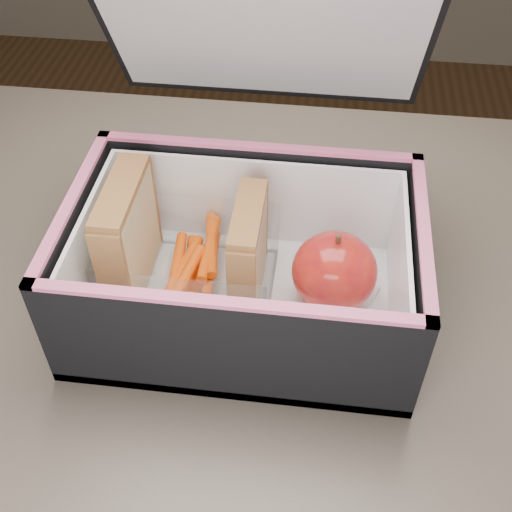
{
  "coord_description": "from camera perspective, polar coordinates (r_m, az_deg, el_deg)",
  "views": [
    {
      "loc": [
        -0.0,
        -0.39,
        1.24
      ],
      "look_at": [
        -0.05,
        0.03,
        0.81
      ],
      "focal_mm": 45.0,
      "sensor_mm": 36.0,
      "label": 1
    }
  ],
  "objects": [
    {
      "name": "kitchen_table",
      "position": [
        0.7,
        4.24,
        -11.17
      ],
      "size": [
        1.2,
        0.8,
        0.75
      ],
      "color": "brown",
      "rests_on": "ground"
    },
    {
      "name": "lunch_bag",
      "position": [
        0.59,
        -1.01,
        0.08
      ],
      "size": [
        0.32,
        0.32,
        0.3
      ],
      "color": "black",
      "rests_on": "kitchen_table"
    },
    {
      "name": "plastic_tub",
      "position": [
        0.62,
        -5.9,
        -0.43
      ],
      "size": [
        0.16,
        0.12,
        0.07
      ],
      "primitive_type": null,
      "color": "white",
      "rests_on": "lunch_bag"
    },
    {
      "name": "sandwich_left",
      "position": [
        0.62,
        -11.28,
        1.79
      ],
      "size": [
        0.03,
        0.1,
        0.12
      ],
      "color": "#D2B481",
      "rests_on": "plastic_tub"
    },
    {
      "name": "sandwich_right",
      "position": [
        0.6,
        -0.69,
        0.44
      ],
      "size": [
        0.03,
        0.09,
        0.1
      ],
      "color": "#D2B481",
      "rests_on": "plastic_tub"
    },
    {
      "name": "carrot_sticks",
      "position": [
        0.63,
        -5.52,
        -1.03
      ],
      "size": [
        0.05,
        0.14,
        0.03
      ],
      "color": "#F84E03",
      "rests_on": "plastic_tub"
    },
    {
      "name": "paper_napkin",
      "position": [
        0.63,
        6.93,
        -3.76
      ],
      "size": [
        0.09,
        0.09,
        0.01
      ],
      "primitive_type": "cube",
      "rotation": [
        0.0,
        0.0,
        -0.39
      ],
      "color": "white",
      "rests_on": "lunch_bag"
    },
    {
      "name": "red_apple",
      "position": [
        0.6,
        6.97,
        -1.37
      ],
      "size": [
        0.09,
        0.09,
        0.08
      ],
      "rotation": [
        0.0,
        0.0,
        -0.13
      ],
      "color": "maroon",
      "rests_on": "paper_napkin"
    }
  ]
}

